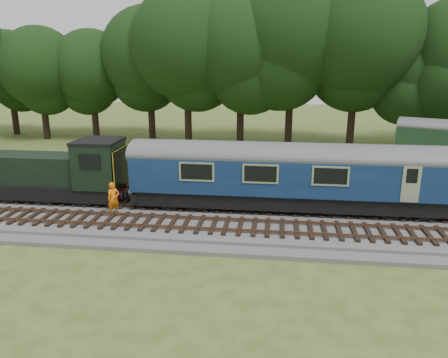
# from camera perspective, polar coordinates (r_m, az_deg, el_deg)

# --- Properties ---
(ground) EXTENTS (120.00, 120.00, 0.00)m
(ground) POSITION_cam_1_polar(r_m,az_deg,el_deg) (24.11, -2.51, -5.41)
(ground) COLOR #3F5720
(ground) RESTS_ON ground
(ballast) EXTENTS (70.00, 7.00, 0.35)m
(ballast) POSITION_cam_1_polar(r_m,az_deg,el_deg) (24.05, -2.52, -5.02)
(ballast) COLOR #4C4C4F
(ballast) RESTS_ON ground
(track_north) EXTENTS (67.20, 2.40, 0.21)m
(track_north) POSITION_cam_1_polar(r_m,az_deg,el_deg) (25.26, -2.00, -3.39)
(track_north) COLOR black
(track_north) RESTS_ON ballast
(track_south) EXTENTS (67.20, 2.40, 0.21)m
(track_south) POSITION_cam_1_polar(r_m,az_deg,el_deg) (22.50, -3.21, -5.90)
(track_south) COLOR black
(track_south) RESTS_ON ballast
(fence) EXTENTS (64.00, 0.12, 1.00)m
(fence) POSITION_cam_1_polar(r_m,az_deg,el_deg) (28.30, -1.00, -2.13)
(fence) COLOR #6B6054
(fence) RESTS_ON ground
(tree_line) EXTENTS (70.00, 8.00, 18.00)m
(tree_line) POSITION_cam_1_polar(r_m,az_deg,el_deg) (45.16, 2.13, 4.72)
(tree_line) COLOR black
(tree_line) RESTS_ON ground
(dmu_railcar) EXTENTS (18.05, 2.86, 3.88)m
(dmu_railcar) POSITION_cam_1_polar(r_m,az_deg,el_deg) (24.35, 9.18, 1.06)
(dmu_railcar) COLOR black
(dmu_railcar) RESTS_ON ground
(shunter_loco) EXTENTS (8.91, 2.60, 3.38)m
(shunter_loco) POSITION_cam_1_polar(r_m,az_deg,el_deg) (27.71, -21.02, 0.65)
(shunter_loco) COLOR black
(shunter_loco) RESTS_ON ground
(worker) EXTENTS (0.79, 0.77, 1.83)m
(worker) POSITION_cam_1_polar(r_m,az_deg,el_deg) (24.35, -14.24, -2.52)
(worker) COLOR orange
(worker) RESTS_ON ballast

